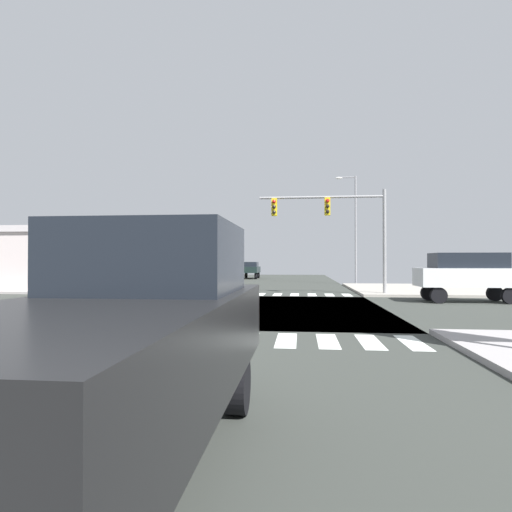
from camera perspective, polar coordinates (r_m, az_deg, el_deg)
ground at (r=18.35m, az=-5.46°, el=-6.85°), size 90.00×90.00×0.05m
sidewalk_corner_ne at (r=31.38m, az=23.41°, el=-4.07°), size 12.00×12.00×0.14m
sidewalk_corner_nw at (r=34.24m, az=-23.14°, el=-3.79°), size 12.00×12.00×0.14m
crosswalk_near at (r=11.43m, az=-14.10°, el=-10.42°), size 13.50×2.00×0.01m
crosswalk_far at (r=25.55m, az=-2.77°, el=-5.06°), size 13.50×2.00×0.01m
traffic_signal_mast at (r=25.30m, az=10.20°, el=5.11°), size 7.25×0.55×6.06m
street_lamp at (r=37.43m, az=12.72°, el=4.60°), size 1.78×0.32×9.17m
bank_building at (r=37.36m, az=-30.30°, el=-0.39°), size 17.12×11.08×4.16m
suv_nearside_1 at (r=22.96m, az=-15.36°, el=-2.05°), size 4.60×1.96×2.34m
suv_farside_2 at (r=47.73m, az=-4.45°, el=-1.37°), size 1.96×4.60×2.34m
suv_crossing_3 at (r=22.80m, az=26.18°, el=-2.01°), size 4.60×1.96×2.34m
sedan_queued_1 at (r=54.93m, az=-3.08°, el=-1.58°), size 1.80×4.30×1.88m
pickup_trailing_1 at (r=4.24m, az=-16.57°, el=-9.39°), size 2.00×5.10×2.35m
sedan_outer_3 at (r=48.60m, az=-0.69°, el=-1.69°), size 1.80×4.30×1.88m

